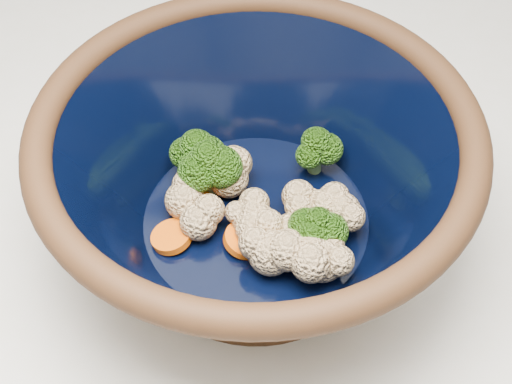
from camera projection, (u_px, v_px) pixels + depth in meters
mixing_bowl at (256, 180)px, 0.51m from camera, size 0.34×0.34×0.13m
vegetable_pile at (260, 201)px, 0.52m from camera, size 0.15×0.14×0.05m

